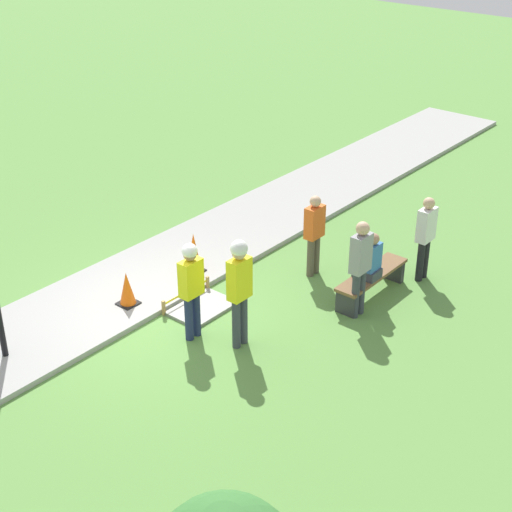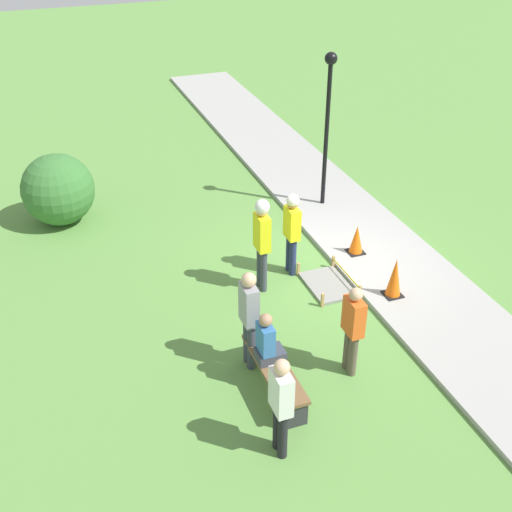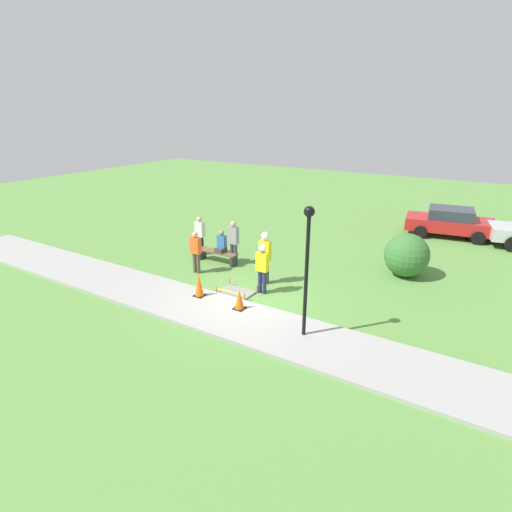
% 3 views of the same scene
% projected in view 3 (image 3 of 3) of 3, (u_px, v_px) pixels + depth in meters
% --- Properties ---
extents(ground_plane, '(60.00, 60.00, 0.00)m').
position_uv_depth(ground_plane, '(247.00, 303.00, 12.94)').
color(ground_plane, '#5B8E42').
extents(sidewalk, '(28.00, 2.23, 0.10)m').
position_uv_depth(sidewalk, '(227.00, 316.00, 12.03)').
color(sidewalk, '#9E9E99').
rests_on(sidewalk, ground_plane).
extents(wet_concrete_patch, '(1.19, 0.83, 0.29)m').
position_uv_depth(wet_concrete_patch, '(236.00, 292.00, 13.63)').
color(wet_concrete_patch, gray).
rests_on(wet_concrete_patch, ground_plane).
extents(traffic_cone_near_patch, '(0.34, 0.34, 0.80)m').
position_uv_depth(traffic_cone_near_patch, '(199.00, 285.00, 13.10)').
color(traffic_cone_near_patch, black).
rests_on(traffic_cone_near_patch, sidewalk).
extents(traffic_cone_far_patch, '(0.34, 0.34, 0.63)m').
position_uv_depth(traffic_cone_far_patch, '(239.00, 300.00, 12.27)').
color(traffic_cone_far_patch, black).
rests_on(traffic_cone_far_patch, sidewalk).
extents(park_bench, '(1.81, 0.44, 0.48)m').
position_uv_depth(park_bench, '(218.00, 254.00, 16.31)').
color(park_bench, '#2D2D33').
rests_on(park_bench, ground_plane).
extents(person_seated_on_bench, '(0.36, 0.44, 0.89)m').
position_uv_depth(person_seated_on_bench, '(221.00, 243.00, 16.10)').
color(person_seated_on_bench, '#383D47').
rests_on(person_seated_on_bench, park_bench).
extents(worker_supervisor, '(0.40, 0.25, 1.76)m').
position_uv_depth(worker_supervisor, '(262.00, 265.00, 13.31)').
color(worker_supervisor, navy).
rests_on(worker_supervisor, ground_plane).
extents(worker_assistant, '(0.40, 0.28, 1.93)m').
position_uv_depth(worker_assistant, '(265.00, 253.00, 14.03)').
color(worker_assistant, '#383D47').
rests_on(worker_assistant, ground_plane).
extents(bystander_in_orange_shirt, '(0.40, 0.22, 1.64)m').
position_uv_depth(bystander_in_orange_shirt, '(196.00, 250.00, 15.06)').
color(bystander_in_orange_shirt, brown).
rests_on(bystander_in_orange_shirt, ground_plane).
extents(bystander_in_gray_shirt, '(0.40, 0.22, 1.68)m').
position_uv_depth(bystander_in_gray_shirt, '(200.00, 233.00, 16.99)').
color(bystander_in_gray_shirt, black).
rests_on(bystander_in_gray_shirt, ground_plane).
extents(bystander_in_white_shirt, '(0.40, 0.24, 1.81)m').
position_uv_depth(bystander_in_white_shirt, '(234.00, 240.00, 15.86)').
color(bystander_in_white_shirt, '#383D47').
rests_on(bystander_in_white_shirt, ground_plane).
extents(lamppost_near, '(0.28, 0.28, 3.59)m').
position_uv_depth(lamppost_near, '(307.00, 253.00, 10.15)').
color(lamppost_near, black).
rests_on(lamppost_near, sidewalk).
extents(parked_car_red, '(4.24, 2.52, 1.40)m').
position_uv_depth(parked_car_red, '(450.00, 222.00, 19.63)').
color(parked_car_red, red).
rests_on(parked_car_red, ground_plane).
extents(shrub_rounded_near, '(1.64, 1.64, 1.64)m').
position_uv_depth(shrub_rounded_near, '(407.00, 255.00, 14.83)').
color(shrub_rounded_near, '#387033').
rests_on(shrub_rounded_near, ground_plane).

